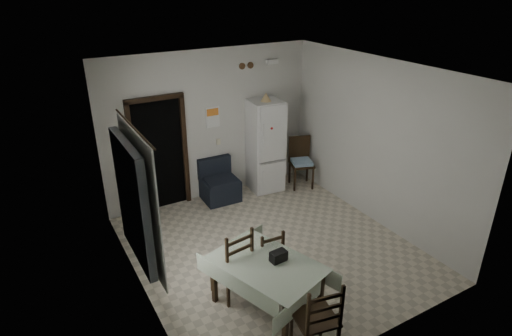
{
  "coord_description": "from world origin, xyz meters",
  "views": [
    {
      "loc": [
        -3.14,
        -4.93,
        4.1
      ],
      "look_at": [
        0.0,
        0.5,
        1.25
      ],
      "focal_mm": 30.0,
      "sensor_mm": 36.0,
      "label": 1
    }
  ],
  "objects_px": {
    "dining_chair_far_left": "(231,261)",
    "dining_table": "(266,286)",
    "fridge": "(265,146)",
    "corner_chair": "(302,163)",
    "dining_chair_near_head": "(315,316)",
    "navy_seat": "(220,181)",
    "dining_chair_far_right": "(267,254)"
  },
  "relations": [
    {
      "from": "navy_seat",
      "to": "dining_chair_far_left",
      "type": "bearing_deg",
      "value": -110.13
    },
    {
      "from": "dining_table",
      "to": "dining_chair_near_head",
      "type": "distance_m",
      "value": 0.93
    },
    {
      "from": "dining_chair_far_right",
      "to": "dining_chair_near_head",
      "type": "relative_size",
      "value": 0.81
    },
    {
      "from": "dining_chair_far_right",
      "to": "dining_chair_near_head",
      "type": "bearing_deg",
      "value": 85.23
    },
    {
      "from": "fridge",
      "to": "dining_chair_near_head",
      "type": "bearing_deg",
      "value": -107.91
    },
    {
      "from": "navy_seat",
      "to": "dining_table",
      "type": "bearing_deg",
      "value": -102.37
    },
    {
      "from": "dining_chair_far_left",
      "to": "dining_chair_far_right",
      "type": "height_order",
      "value": "dining_chair_far_left"
    },
    {
      "from": "corner_chair",
      "to": "dining_table",
      "type": "relative_size",
      "value": 0.75
    },
    {
      "from": "dining_chair_far_left",
      "to": "dining_chair_near_head",
      "type": "bearing_deg",
      "value": 96.09
    },
    {
      "from": "fridge",
      "to": "dining_chair_far_left",
      "type": "distance_m",
      "value": 3.32
    },
    {
      "from": "navy_seat",
      "to": "dining_chair_near_head",
      "type": "distance_m",
      "value": 4.03
    },
    {
      "from": "fridge",
      "to": "corner_chair",
      "type": "relative_size",
      "value": 1.79
    },
    {
      "from": "corner_chair",
      "to": "dining_chair_far_right",
      "type": "bearing_deg",
      "value": -116.0
    },
    {
      "from": "dining_table",
      "to": "dining_chair_far_right",
      "type": "bearing_deg",
      "value": 39.71
    },
    {
      "from": "navy_seat",
      "to": "corner_chair",
      "type": "xyz_separation_m",
      "value": [
        1.73,
        -0.31,
        0.12
      ]
    },
    {
      "from": "corner_chair",
      "to": "dining_chair_near_head",
      "type": "bearing_deg",
      "value": -105.07
    },
    {
      "from": "corner_chair",
      "to": "dining_chair_far_left",
      "type": "relative_size",
      "value": 0.96
    },
    {
      "from": "dining_table",
      "to": "fridge",
      "type": "bearing_deg",
      "value": 41.2
    },
    {
      "from": "dining_chair_near_head",
      "to": "navy_seat",
      "type": "bearing_deg",
      "value": -88.83
    },
    {
      "from": "dining_chair_far_right",
      "to": "dining_chair_near_head",
      "type": "distance_m",
      "value": 1.43
    },
    {
      "from": "corner_chair",
      "to": "dining_chair_far_left",
      "type": "distance_m",
      "value": 3.58
    },
    {
      "from": "navy_seat",
      "to": "dining_chair_far_right",
      "type": "xyz_separation_m",
      "value": [
        -0.48,
        -2.56,
        0.03
      ]
    },
    {
      "from": "dining_chair_far_right",
      "to": "corner_chair",
      "type": "bearing_deg",
      "value": -130.57
    },
    {
      "from": "navy_seat",
      "to": "dining_chair_far_left",
      "type": "distance_m",
      "value": 2.78
    },
    {
      "from": "dining_chair_far_right",
      "to": "dining_chair_far_left",
      "type": "bearing_deg",
      "value": 4.04
    },
    {
      "from": "dining_table",
      "to": "dining_chair_far_right",
      "type": "xyz_separation_m",
      "value": [
        0.31,
        0.5,
        0.07
      ]
    },
    {
      "from": "dining_chair_far_left",
      "to": "dining_table",
      "type": "bearing_deg",
      "value": 109.2
    },
    {
      "from": "dining_chair_near_head",
      "to": "fridge",
      "type": "bearing_deg",
      "value": -102.27
    },
    {
      "from": "dining_chair_near_head",
      "to": "dining_table",
      "type": "bearing_deg",
      "value": -72.66
    },
    {
      "from": "dining_chair_far_left",
      "to": "dining_chair_near_head",
      "type": "height_order",
      "value": "dining_chair_far_left"
    },
    {
      "from": "navy_seat",
      "to": "dining_chair_near_head",
      "type": "bearing_deg",
      "value": -97.76
    },
    {
      "from": "corner_chair",
      "to": "dining_chair_far_left",
      "type": "height_order",
      "value": "dining_chair_far_left"
    }
  ]
}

